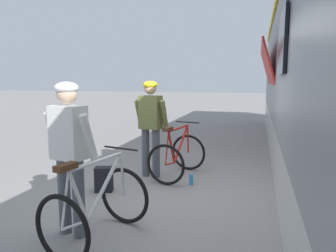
{
  "coord_description": "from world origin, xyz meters",
  "views": [
    {
      "loc": [
        1.26,
        -4.6,
        1.78
      ],
      "look_at": [
        -0.11,
        0.18,
        1.05
      ],
      "focal_mm": 33.74,
      "sensor_mm": 36.0,
      "label": 1
    }
  ],
  "objects_px": {
    "cyclist_far_in_olive": "(151,120)",
    "backpack_on_platform": "(104,179)",
    "bicycle_far_red": "(178,156)",
    "bicycle_near_white": "(96,207)",
    "water_bottle_near_the_bikes": "(191,180)",
    "cyclist_near_in_white": "(69,145)"
  },
  "relations": [
    {
      "from": "bicycle_near_white",
      "to": "water_bottle_near_the_bikes",
      "type": "xyz_separation_m",
      "value": [
        0.61,
        2.15,
        -0.31
      ]
    },
    {
      "from": "bicycle_near_white",
      "to": "water_bottle_near_the_bikes",
      "type": "bearing_deg",
      "value": 74.09
    },
    {
      "from": "bicycle_far_red",
      "to": "backpack_on_platform",
      "type": "relative_size",
      "value": 2.94
    },
    {
      "from": "water_bottle_near_the_bikes",
      "to": "cyclist_far_in_olive",
      "type": "bearing_deg",
      "value": 162.43
    },
    {
      "from": "cyclist_near_in_white",
      "to": "bicycle_far_red",
      "type": "distance_m",
      "value": 2.62
    },
    {
      "from": "cyclist_far_in_olive",
      "to": "bicycle_near_white",
      "type": "height_order",
      "value": "cyclist_far_in_olive"
    },
    {
      "from": "cyclist_near_in_white",
      "to": "bicycle_near_white",
      "type": "relative_size",
      "value": 1.48
    },
    {
      "from": "cyclist_far_in_olive",
      "to": "backpack_on_platform",
      "type": "relative_size",
      "value": 4.4
    },
    {
      "from": "cyclist_near_in_white",
      "to": "bicycle_far_red",
      "type": "relative_size",
      "value": 1.5
    },
    {
      "from": "cyclist_near_in_white",
      "to": "backpack_on_platform",
      "type": "relative_size",
      "value": 4.4
    },
    {
      "from": "bicycle_near_white",
      "to": "water_bottle_near_the_bikes",
      "type": "distance_m",
      "value": 2.26
    },
    {
      "from": "bicycle_near_white",
      "to": "water_bottle_near_the_bikes",
      "type": "height_order",
      "value": "bicycle_near_white"
    },
    {
      "from": "cyclist_near_in_white",
      "to": "cyclist_far_in_olive",
      "type": "xyz_separation_m",
      "value": [
        0.15,
        2.34,
        0.0
      ]
    },
    {
      "from": "cyclist_far_in_olive",
      "to": "bicycle_near_white",
      "type": "xyz_separation_m",
      "value": [
        0.2,
        -2.41,
        -0.65
      ]
    },
    {
      "from": "cyclist_far_in_olive",
      "to": "backpack_on_platform",
      "type": "bearing_deg",
      "value": -116.39
    },
    {
      "from": "bicycle_near_white",
      "to": "bicycle_far_red",
      "type": "bearing_deg",
      "value": 83.69
    },
    {
      "from": "cyclist_near_in_white",
      "to": "bicycle_near_white",
      "type": "xyz_separation_m",
      "value": [
        0.35,
        -0.07,
        -0.65
      ]
    },
    {
      "from": "backpack_on_platform",
      "to": "cyclist_near_in_white",
      "type": "bearing_deg",
      "value": -94.56
    },
    {
      "from": "cyclist_near_in_white",
      "to": "water_bottle_near_the_bikes",
      "type": "distance_m",
      "value": 2.49
    },
    {
      "from": "cyclist_far_in_olive",
      "to": "bicycle_far_red",
      "type": "relative_size",
      "value": 1.5
    },
    {
      "from": "bicycle_far_red",
      "to": "backpack_on_platform",
      "type": "distance_m",
      "value": 1.44
    },
    {
      "from": "cyclist_near_in_white",
      "to": "backpack_on_platform",
      "type": "xyz_separation_m",
      "value": [
        -0.32,
        1.39,
        -0.85
      ]
    }
  ]
}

